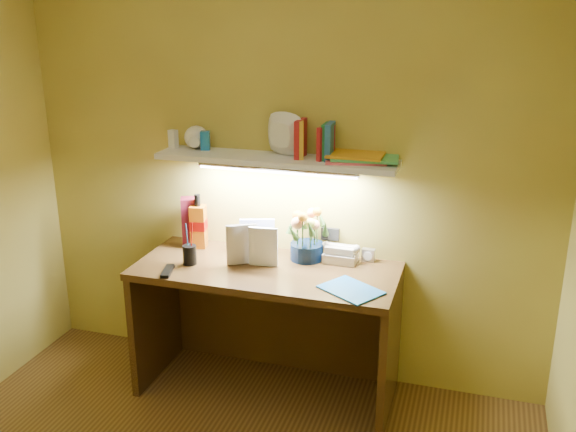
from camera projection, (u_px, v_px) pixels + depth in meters
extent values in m
cube|color=#35200E|center=(267.00, 331.00, 3.53)|extent=(1.40, 0.60, 0.75)
cube|color=#B9B9BD|center=(368.00, 255.00, 3.49)|extent=(0.07, 0.04, 0.07)
cube|color=maroon|center=(190.00, 221.00, 3.71)|extent=(0.12, 0.12, 0.28)
cylinder|color=black|center=(189.00, 248.00, 3.43)|extent=(0.10, 0.10, 0.18)
cube|color=black|center=(168.00, 271.00, 3.34)|extent=(0.08, 0.16, 0.02)
cube|color=blue|center=(351.00, 290.00, 3.14)|extent=(0.35, 0.33, 0.01)
imported|color=beige|center=(226.00, 246.00, 3.41)|extent=(0.16, 0.09, 0.23)
imported|color=white|center=(249.00, 246.00, 3.42)|extent=(0.16, 0.03, 0.22)
cube|color=white|center=(276.00, 160.00, 3.39)|extent=(1.30, 0.25, 0.03)
imported|color=white|center=(192.00, 142.00, 3.52)|extent=(0.13, 0.13, 0.10)
imported|color=white|center=(194.00, 143.00, 3.50)|extent=(0.12, 0.12, 0.09)
imported|color=white|center=(279.00, 152.00, 3.38)|extent=(0.30, 0.30, 0.06)
cube|color=white|center=(173.00, 139.00, 3.59)|extent=(0.05, 0.05, 0.10)
cube|color=blue|center=(205.00, 141.00, 3.53)|extent=(0.06, 0.05, 0.11)
cube|color=#AF1A21|center=(301.00, 139.00, 3.35)|extent=(0.03, 0.14, 0.20)
cube|color=gold|center=(301.00, 139.00, 3.34)|extent=(0.06, 0.12, 0.20)
cube|color=#2662A6|center=(330.00, 141.00, 3.30)|extent=(0.04, 0.14, 0.19)
cube|color=#1D7639|center=(326.00, 141.00, 3.31)|extent=(0.02, 0.12, 0.19)
cube|color=#AF1A21|center=(326.00, 143.00, 3.30)|extent=(0.07, 0.12, 0.17)
cube|color=#FF5B73|center=(355.00, 159.00, 3.31)|extent=(0.35, 0.29, 0.01)
cube|color=#4CBE6F|center=(366.00, 157.00, 3.30)|extent=(0.36, 0.28, 0.01)
cube|color=orange|center=(356.00, 155.00, 3.28)|extent=(0.29, 0.21, 0.01)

